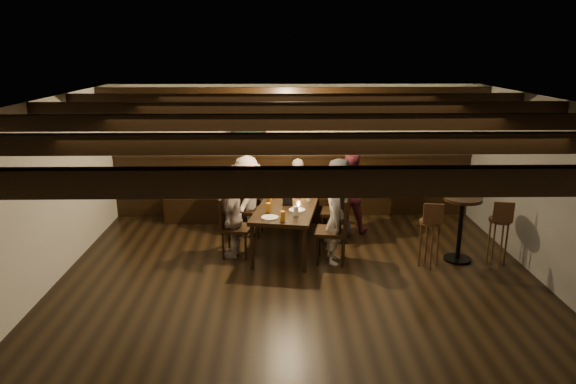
{
  "coord_description": "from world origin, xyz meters",
  "views": [
    {
      "loc": [
        -0.28,
        -5.63,
        3.03
      ],
      "look_at": [
        -0.14,
        1.3,
        1.06
      ],
      "focal_mm": 32.0,
      "sensor_mm": 36.0,
      "label": 1
    }
  ],
  "objects_px": {
    "chair_left_far": "(236,238)",
    "person_bench_right": "(349,193)",
    "high_top_table": "(461,219)",
    "person_bench_centre": "(297,192)",
    "dining_table": "(288,208)",
    "person_bench_left": "(245,192)",
    "person_right_near": "(339,200)",
    "person_left_far": "(233,218)",
    "bar_stool_left": "(429,242)",
    "chair_left_near": "(249,219)",
    "person_left_near": "(247,196)",
    "person_right_far": "(335,222)",
    "bar_stool_right": "(498,241)",
    "chair_right_near": "(336,222)",
    "chair_right_far": "(332,242)"
  },
  "relations": [
    {
      "from": "dining_table",
      "to": "high_top_table",
      "type": "distance_m",
      "value": 2.54
    },
    {
      "from": "chair_left_near",
      "to": "bar_stool_right",
      "type": "bearing_deg",
      "value": 80.43
    },
    {
      "from": "chair_left_near",
      "to": "person_left_near",
      "type": "bearing_deg",
      "value": -90.0
    },
    {
      "from": "chair_left_far",
      "to": "person_bench_right",
      "type": "xyz_separation_m",
      "value": [
        1.83,
        1.05,
        0.39
      ]
    },
    {
      "from": "person_right_near",
      "to": "bar_stool_left",
      "type": "relative_size",
      "value": 1.38
    },
    {
      "from": "chair_right_far",
      "to": "person_left_near",
      "type": "xyz_separation_m",
      "value": [
        -1.29,
        1.14,
        0.37
      ]
    },
    {
      "from": "high_top_table",
      "to": "bar_stool_left",
      "type": "distance_m",
      "value": 0.6
    },
    {
      "from": "person_left_far",
      "to": "high_top_table",
      "type": "height_order",
      "value": "person_left_far"
    },
    {
      "from": "chair_left_near",
      "to": "chair_left_far",
      "type": "distance_m",
      "value": 0.9
    },
    {
      "from": "high_top_table",
      "to": "person_bench_centre",
      "type": "bearing_deg",
      "value": 145.27
    },
    {
      "from": "high_top_table",
      "to": "chair_left_near",
      "type": "bearing_deg",
      "value": 160.07
    },
    {
      "from": "chair_left_near",
      "to": "bar_stool_left",
      "type": "height_order",
      "value": "bar_stool_left"
    },
    {
      "from": "person_bench_left",
      "to": "person_right_near",
      "type": "bearing_deg",
      "value": 164.74
    },
    {
      "from": "chair_left_far",
      "to": "person_right_far",
      "type": "relative_size",
      "value": 0.75
    },
    {
      "from": "dining_table",
      "to": "chair_left_far",
      "type": "xyz_separation_m",
      "value": [
        -0.79,
        -0.32,
        -0.37
      ]
    },
    {
      "from": "chair_left_far",
      "to": "chair_left_near",
      "type": "bearing_deg",
      "value": 179.96
    },
    {
      "from": "dining_table",
      "to": "person_bench_right",
      "type": "height_order",
      "value": "person_bench_right"
    },
    {
      "from": "chair_right_near",
      "to": "bar_stool_left",
      "type": "distance_m",
      "value": 1.61
    },
    {
      "from": "person_bench_right",
      "to": "bar_stool_left",
      "type": "distance_m",
      "value": 1.79
    },
    {
      "from": "bar_stool_right",
      "to": "chair_right_near",
      "type": "bearing_deg",
      "value": 166.99
    },
    {
      "from": "dining_table",
      "to": "person_bench_centre",
      "type": "xyz_separation_m",
      "value": [
        0.18,
        1.03,
        -0.05
      ]
    },
    {
      "from": "person_bench_centre",
      "to": "high_top_table",
      "type": "relative_size",
      "value": 1.25
    },
    {
      "from": "person_bench_right",
      "to": "person_right_near",
      "type": "height_order",
      "value": "person_right_near"
    },
    {
      "from": "chair_left_near",
      "to": "person_left_near",
      "type": "distance_m",
      "value": 0.4
    },
    {
      "from": "person_bench_centre",
      "to": "person_bench_right",
      "type": "distance_m",
      "value": 0.92
    },
    {
      "from": "chair_right_near",
      "to": "bar_stool_left",
      "type": "relative_size",
      "value": 1.0
    },
    {
      "from": "person_bench_right",
      "to": "person_right_far",
      "type": "bearing_deg",
      "value": 83.66
    },
    {
      "from": "chair_right_far",
      "to": "bar_stool_left",
      "type": "relative_size",
      "value": 1.0
    },
    {
      "from": "person_bench_left",
      "to": "high_top_table",
      "type": "height_order",
      "value": "person_bench_left"
    },
    {
      "from": "dining_table",
      "to": "person_right_far",
      "type": "xyz_separation_m",
      "value": [
        0.66,
        -0.57,
        -0.04
      ]
    },
    {
      "from": "person_bench_right",
      "to": "person_right_far",
      "type": "distance_m",
      "value": 1.36
    },
    {
      "from": "chair_left_far",
      "to": "person_bench_right",
      "type": "relative_size",
      "value": 0.68
    },
    {
      "from": "chair_left_near",
      "to": "person_bench_left",
      "type": "xyz_separation_m",
      "value": [
        -0.1,
        0.47,
        0.34
      ]
    },
    {
      "from": "person_bench_left",
      "to": "high_top_table",
      "type": "distance_m",
      "value": 3.59
    },
    {
      "from": "person_bench_right",
      "to": "chair_left_far",
      "type": "bearing_deg",
      "value": 39.82
    },
    {
      "from": "person_right_far",
      "to": "person_bench_centre",
      "type": "bearing_deg",
      "value": 26.57
    },
    {
      "from": "person_right_far",
      "to": "person_bench_right",
      "type": "bearing_deg",
      "value": -6.34
    },
    {
      "from": "person_bench_centre",
      "to": "person_bench_left",
      "type": "bearing_deg",
      "value": 9.46
    },
    {
      "from": "chair_right_near",
      "to": "person_left_far",
      "type": "xyz_separation_m",
      "value": [
        -1.6,
        -0.63,
        0.3
      ]
    },
    {
      "from": "person_right_far",
      "to": "bar_stool_left",
      "type": "relative_size",
      "value": 1.26
    },
    {
      "from": "chair_right_near",
      "to": "person_bench_centre",
      "type": "relative_size",
      "value": 0.82
    },
    {
      "from": "person_left_near",
      "to": "person_right_far",
      "type": "bearing_deg",
      "value": 59.04
    },
    {
      "from": "bar_stool_left",
      "to": "person_bench_left",
      "type": "bearing_deg",
      "value": 152.89
    },
    {
      "from": "chair_right_near",
      "to": "person_bench_right",
      "type": "height_order",
      "value": "person_bench_right"
    },
    {
      "from": "chair_left_far",
      "to": "bar_stool_right",
      "type": "xyz_separation_m",
      "value": [
        3.77,
        -0.4,
        0.08
      ]
    },
    {
      "from": "person_bench_left",
      "to": "person_left_far",
      "type": "distance_m",
      "value": 1.36
    },
    {
      "from": "person_bench_right",
      "to": "high_top_table",
      "type": "relative_size",
      "value": 1.4
    },
    {
      "from": "person_bench_left",
      "to": "person_bench_centre",
      "type": "relative_size",
      "value": 1.01
    },
    {
      "from": "dining_table",
      "to": "person_bench_right",
      "type": "bearing_deg",
      "value": 45.0
    },
    {
      "from": "chair_left_far",
      "to": "high_top_table",
      "type": "bearing_deg",
      "value": 95.77
    }
  ]
}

